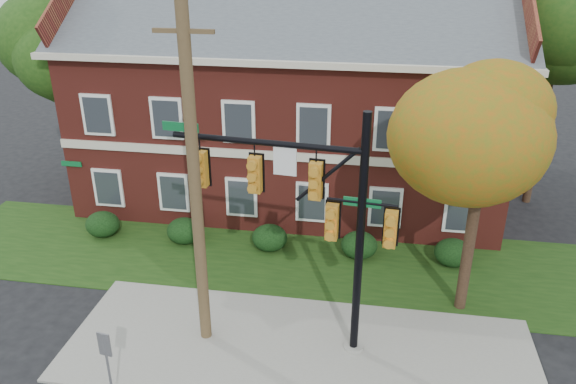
% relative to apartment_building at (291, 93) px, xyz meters
% --- Properties ---
extents(ground, '(120.00, 120.00, 0.00)m').
position_rel_apartment_building_xyz_m(ground, '(2.00, -11.95, -4.99)').
color(ground, black).
rests_on(ground, ground).
extents(sidewalk, '(14.00, 5.00, 0.08)m').
position_rel_apartment_building_xyz_m(sidewalk, '(2.00, -10.95, -4.95)').
color(sidewalk, gray).
rests_on(sidewalk, ground).
extents(grass_strip, '(30.00, 6.00, 0.04)m').
position_rel_apartment_building_xyz_m(grass_strip, '(2.00, -5.95, -4.97)').
color(grass_strip, '#193811').
rests_on(grass_strip, ground).
extents(apartment_building, '(18.80, 8.80, 9.74)m').
position_rel_apartment_building_xyz_m(apartment_building, '(0.00, 0.00, 0.00)').
color(apartment_building, maroon).
rests_on(apartment_building, ground).
extents(hedge_far_left, '(1.40, 1.26, 1.05)m').
position_rel_apartment_building_xyz_m(hedge_far_left, '(-7.00, -5.25, -4.46)').
color(hedge_far_left, black).
rests_on(hedge_far_left, ground).
extents(hedge_left, '(1.40, 1.26, 1.05)m').
position_rel_apartment_building_xyz_m(hedge_left, '(-3.50, -5.25, -4.46)').
color(hedge_left, black).
rests_on(hedge_left, ground).
extents(hedge_center, '(1.40, 1.26, 1.05)m').
position_rel_apartment_building_xyz_m(hedge_center, '(0.00, -5.25, -4.46)').
color(hedge_center, black).
rests_on(hedge_center, ground).
extents(hedge_right, '(1.40, 1.26, 1.05)m').
position_rel_apartment_building_xyz_m(hedge_right, '(3.50, -5.25, -4.46)').
color(hedge_right, black).
rests_on(hedge_right, ground).
extents(hedge_far_right, '(1.40, 1.26, 1.05)m').
position_rel_apartment_building_xyz_m(hedge_far_right, '(7.00, -5.25, -4.46)').
color(hedge_far_right, black).
rests_on(hedge_far_right, ground).
extents(tree_near_right, '(4.50, 4.25, 8.58)m').
position_rel_apartment_building_xyz_m(tree_near_right, '(7.22, -8.09, 1.68)').
color(tree_near_right, black).
rests_on(tree_near_right, ground).
extents(tree_left_rear, '(5.40, 5.10, 8.88)m').
position_rel_apartment_building_xyz_m(tree_left_rear, '(-9.73, -1.12, 1.69)').
color(tree_left_rear, black).
rests_on(tree_left_rear, ground).
extents(tree_right_rear, '(6.30, 5.95, 10.62)m').
position_rel_apartment_building_xyz_m(tree_right_rear, '(11.31, 0.86, 3.13)').
color(tree_right_rear, black).
rests_on(tree_right_rear, ground).
extents(traffic_signal, '(6.62, 0.93, 7.40)m').
position_rel_apartment_building_xyz_m(traffic_signal, '(2.29, -10.53, -0.39)').
color(traffic_signal, gray).
rests_on(traffic_signal, ground).
extents(utility_pole, '(1.56, 0.33, 10.02)m').
position_rel_apartment_building_xyz_m(utility_pole, '(-0.92, -10.82, 0.09)').
color(utility_pole, brown).
rests_on(utility_pole, ground).
extents(sign_post, '(0.35, 0.10, 2.43)m').
position_rel_apartment_building_xyz_m(sign_post, '(-2.47, -13.95, -3.34)').
color(sign_post, slate).
rests_on(sign_post, ground).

